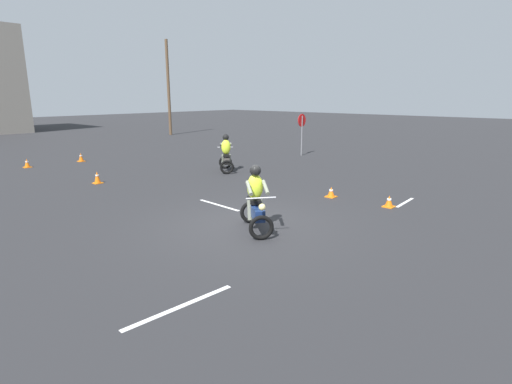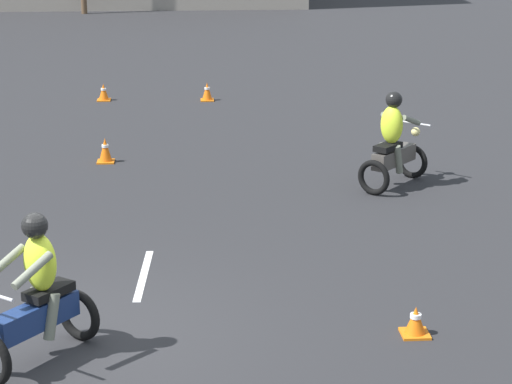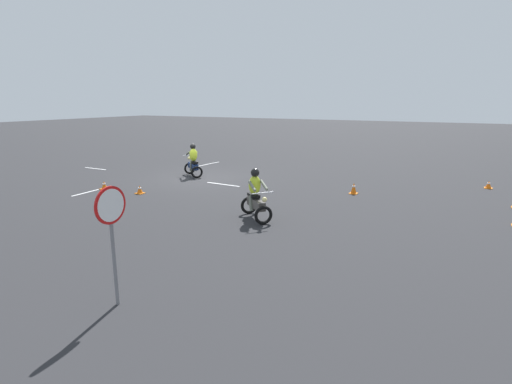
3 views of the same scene
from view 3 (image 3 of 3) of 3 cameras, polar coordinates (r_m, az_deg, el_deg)
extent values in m
plane|color=#28282B|center=(20.16, -8.12, 2.07)|extent=(120.00, 120.00, 0.00)
torus|color=black|center=(21.14, -9.44, 3.36)|extent=(0.54, 0.44, 0.60)
torus|color=black|center=(19.91, -8.44, 2.80)|extent=(0.54, 0.44, 0.60)
cube|color=navy|center=(20.49, -8.98, 3.69)|extent=(0.86, 1.02, 0.28)
cube|color=black|center=(20.24, -8.83, 4.22)|extent=(0.55, 0.60, 0.10)
cylinder|color=silver|center=(20.99, -9.47, 5.22)|extent=(0.58, 0.46, 0.04)
sphere|color=#F2E08C|center=(21.14, -9.55, 4.78)|extent=(0.22, 0.22, 0.16)
ellipsoid|color=#D8F233|center=(20.29, -8.94, 5.26)|extent=(0.49, 0.47, 0.64)
cylinder|color=slate|center=(20.62, -8.64, 5.54)|extent=(0.41, 0.49, 0.27)
cylinder|color=slate|center=(20.52, -9.72, 5.46)|extent=(0.41, 0.49, 0.27)
cylinder|color=slate|center=(20.43, -8.52, 3.68)|extent=(0.24, 0.27, 0.51)
cylinder|color=slate|center=(20.35, -9.28, 3.62)|extent=(0.24, 0.27, 0.51)
sphere|color=black|center=(20.27, -9.01, 6.45)|extent=(0.39, 0.39, 0.28)
torus|color=black|center=(12.38, 1.07, -3.34)|extent=(0.52, 0.47, 0.60)
torus|color=black|center=(13.55, -0.98, -1.89)|extent=(0.52, 0.47, 0.60)
cube|color=#4C4742|center=(12.91, 0.00, -1.64)|extent=(0.91, 0.98, 0.28)
cube|color=black|center=(13.05, -0.34, -0.48)|extent=(0.56, 0.59, 0.10)
cylinder|color=silver|center=(12.25, 1.00, -0.14)|extent=(0.55, 0.49, 0.04)
sphere|color=#F2E08C|center=(12.18, 1.23, -1.09)|extent=(0.23, 0.23, 0.16)
ellipsoid|color=#D8F233|center=(12.88, -0.19, 0.98)|extent=(0.49, 0.47, 0.64)
cylinder|color=slate|center=(12.53, -0.56, 0.87)|extent=(0.43, 0.47, 0.27)
cylinder|color=slate|center=(12.67, 1.14, 1.00)|extent=(0.43, 0.47, 0.27)
cylinder|color=slate|center=(12.95, -0.74, -1.59)|extent=(0.25, 0.26, 0.51)
cylinder|color=slate|center=(13.05, 0.42, -1.48)|extent=(0.25, 0.26, 0.51)
sphere|color=black|center=(12.76, -0.13, 2.79)|extent=(0.40, 0.40, 0.28)
cylinder|color=slate|center=(7.87, -19.70, -7.76)|extent=(0.07, 0.07, 2.20)
cylinder|color=red|center=(7.61, -20.09, -1.79)|extent=(0.70, 0.03, 0.70)
cylinder|color=white|center=(7.60, -20.01, -1.80)|extent=(0.60, 0.01, 0.60)
cube|color=orange|center=(16.98, 13.75, -0.19)|extent=(0.32, 0.32, 0.03)
cone|color=orange|center=(16.93, 13.79, 0.58)|extent=(0.24, 0.24, 0.44)
cylinder|color=white|center=(16.91, 13.80, 0.80)|extent=(0.13, 0.13, 0.05)
cube|color=orange|center=(20.24, 30.24, 0.49)|extent=(0.32, 0.32, 0.03)
cone|color=orange|center=(20.21, 30.30, 0.95)|extent=(0.24, 0.24, 0.30)
cylinder|color=white|center=(20.20, 30.31, 1.07)|extent=(0.13, 0.13, 0.05)
cube|color=orange|center=(17.20, -16.24, -0.17)|extent=(0.32, 0.32, 0.03)
cone|color=orange|center=(17.17, -16.28, 0.39)|extent=(0.24, 0.24, 0.32)
cylinder|color=white|center=(17.16, -16.29, 0.55)|extent=(0.13, 0.13, 0.05)
cube|color=orange|center=(18.53, -20.82, 0.42)|extent=(0.32, 0.32, 0.03)
cone|color=orange|center=(18.49, -20.87, 0.96)|extent=(0.24, 0.24, 0.33)
cylinder|color=white|center=(18.48, -20.88, 1.11)|extent=(0.13, 0.13, 0.05)
cube|color=silver|center=(18.13, -23.16, -0.08)|extent=(1.41, 0.16, 0.01)
cube|color=silver|center=(18.38, -4.72, 1.10)|extent=(0.20, 1.81, 0.01)
cube|color=silver|center=(24.30, -6.83, 3.99)|extent=(2.04, 0.28, 0.01)
cube|color=silver|center=(24.32, -21.99, 3.13)|extent=(0.11, 1.68, 0.01)
camera|label=1|loc=(29.67, -10.78, 11.88)|focal=28.00mm
camera|label=2|loc=(26.38, -29.76, 13.71)|focal=70.00mm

